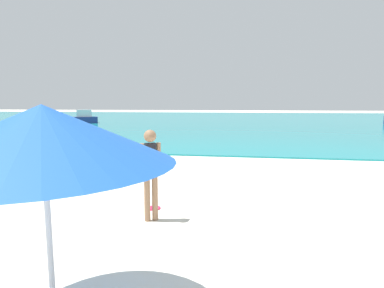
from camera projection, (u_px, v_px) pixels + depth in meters
name	position (u px, v px, depth m)	size (l,w,h in m)	color
water	(232.00, 119.00, 41.19)	(160.00, 60.00, 0.06)	teal
person_standing	(151.00, 170.00, 5.24)	(0.32, 0.22, 1.57)	#936B4C
frisbee	(154.00, 208.00, 5.94)	(0.25, 0.25, 0.03)	#E51E4C
boat_near	(79.00, 119.00, 31.26)	(4.14, 2.94, 1.36)	navy
beach_umbrella	(43.00, 135.00, 2.47)	(2.13, 2.13, 1.99)	#B7B7BC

